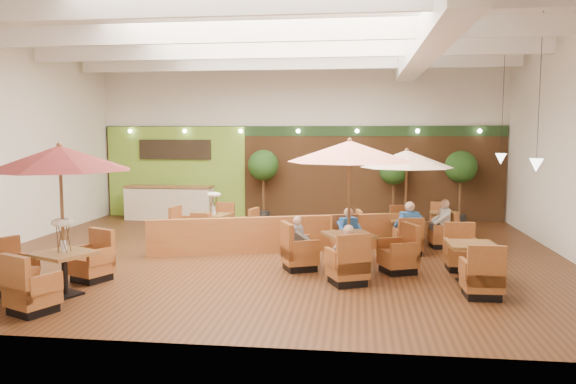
% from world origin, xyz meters
% --- Properties ---
extents(room, '(14.04, 14.00, 5.52)m').
position_xyz_m(room, '(0.25, 1.22, 3.63)').
color(room, '#381E0F').
rests_on(room, ground).
extents(service_counter, '(3.00, 0.75, 1.18)m').
position_xyz_m(service_counter, '(-4.40, 5.10, 0.58)').
color(service_counter, beige).
rests_on(service_counter, ground).
extents(booth_divider, '(6.26, 2.15, 0.90)m').
position_xyz_m(booth_divider, '(0.10, 0.30, 0.45)').
color(booth_divider, brown).
rests_on(booth_divider, ground).
extents(table_0, '(2.78, 2.96, 2.82)m').
position_xyz_m(table_0, '(-3.34, -3.96, 2.00)').
color(table_0, brown).
rests_on(table_0, ground).
extents(table_1, '(3.02, 3.02, 2.88)m').
position_xyz_m(table_1, '(1.86, -1.50, 1.94)').
color(table_1, brown).
rests_on(table_1, ground).
extents(table_2, '(2.59, 2.59, 2.60)m').
position_xyz_m(table_2, '(3.30, 1.35, 1.77)').
color(table_2, brown).
rests_on(table_2, ground).
extents(table_3, '(2.52, 2.52, 1.50)m').
position_xyz_m(table_3, '(-1.96, 1.78, 0.42)').
color(table_3, brown).
rests_on(table_3, ground).
extents(table_4, '(0.94, 2.72, 1.02)m').
position_xyz_m(table_4, '(4.30, -2.13, 0.39)').
color(table_4, brown).
rests_on(table_4, ground).
extents(table_5, '(0.86, 2.34, 0.86)m').
position_xyz_m(table_5, '(4.55, 3.14, 0.33)').
color(table_5, brown).
rests_on(table_5, ground).
extents(topiary_0, '(1.04, 1.04, 2.42)m').
position_xyz_m(topiary_0, '(-1.14, 5.30, 1.80)').
color(topiary_0, black).
rests_on(topiary_0, ground).
extents(topiary_1, '(0.97, 0.97, 2.25)m').
position_xyz_m(topiary_1, '(3.22, 5.30, 1.68)').
color(topiary_1, black).
rests_on(topiary_1, ground).
extents(topiary_2, '(1.04, 1.04, 2.41)m').
position_xyz_m(topiary_2, '(5.37, 5.30, 1.80)').
color(topiary_2, black).
rests_on(topiary_2, ground).
extents(diner_0, '(0.41, 0.37, 0.74)m').
position_xyz_m(diner_0, '(1.86, -2.55, 0.74)').
color(diner_0, silver).
rests_on(diner_0, ground).
extents(diner_1, '(0.44, 0.43, 0.78)m').
position_xyz_m(diner_1, '(1.86, -0.44, 0.75)').
color(diner_1, '#2A65B6').
rests_on(diner_1, ground).
extents(diner_2, '(0.35, 0.39, 0.73)m').
position_xyz_m(diner_2, '(0.81, -1.50, 0.73)').
color(diner_2, gray).
rests_on(diner_2, ground).
extents(diner_3, '(0.47, 0.42, 0.86)m').
position_xyz_m(diner_3, '(3.30, 0.41, 0.78)').
color(diner_3, '#2A65B6').
rests_on(diner_3, ground).
extents(diner_4, '(0.31, 0.40, 0.82)m').
position_xyz_m(diner_4, '(4.24, 1.35, 0.76)').
color(diner_4, silver).
rests_on(diner_4, ground).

